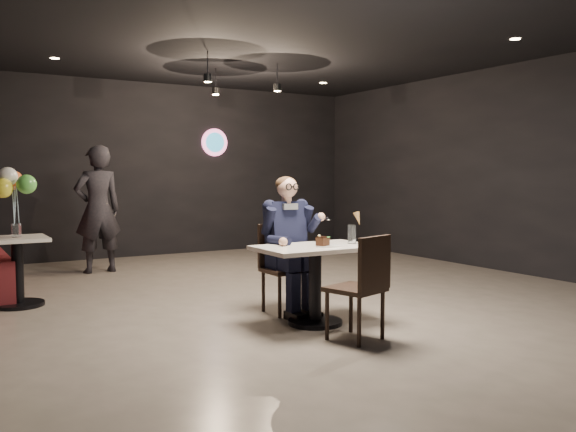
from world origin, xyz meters
TOP-DOWN VIEW (x-y plane):
  - floor at (0.00, 0.00)m, footprint 9.00×9.00m
  - wall_sign at (0.80, 4.47)m, footprint 0.50×0.06m
  - pendant_lights at (0.00, 2.00)m, footprint 1.40×1.20m
  - main_table at (-0.62, -1.07)m, footprint 1.10×0.70m
  - chair_far at (-0.62, -0.52)m, footprint 0.42×0.46m
  - chair_near at (-0.62, -1.69)m, footprint 0.53×0.56m
  - seated_man at (-0.62, -0.52)m, footprint 0.60×0.80m
  - dessert_plate at (-0.54, -1.16)m, footprint 0.24×0.24m
  - cake_slice at (-0.61, -1.17)m, footprint 0.13×0.12m
  - mint_leaf at (-0.57, -1.20)m, footprint 0.06×0.04m
  - sundae_glass at (-0.21, -1.09)m, footprint 0.08×0.08m
  - wafer_cone at (-0.17, -1.14)m, footprint 0.08×0.08m
  - side_table at (-2.95, 1.23)m, footprint 0.61×0.61m
  - balloon_vase at (-2.95, 1.23)m, footprint 0.10×0.10m
  - balloon_bunch at (-2.95, 1.23)m, footprint 0.38×0.38m
  - passerby at (-1.65, 3.08)m, footprint 0.70×0.48m

SIDE VIEW (x-z plane):
  - floor at x=0.00m, z-range 0.00..0.00m
  - main_table at x=-0.62m, z-range 0.00..0.75m
  - side_table at x=-2.95m, z-range 0.00..0.77m
  - chair_far at x=-0.62m, z-range 0.00..0.92m
  - chair_near at x=-0.62m, z-range 0.00..0.92m
  - seated_man at x=-0.62m, z-range 0.00..1.44m
  - dessert_plate at x=-0.54m, z-range 0.75..0.76m
  - cake_slice at x=-0.61m, z-range 0.76..0.84m
  - balloon_vase at x=-2.95m, z-range 0.75..0.90m
  - sundae_glass at x=-0.21m, z-range 0.75..0.93m
  - mint_leaf at x=-0.57m, z-range 0.84..0.85m
  - passerby at x=-1.65m, z-range 0.00..1.84m
  - wafer_cone at x=-0.17m, z-range 0.93..1.06m
  - balloon_bunch at x=-2.95m, z-range 0.90..1.52m
  - wall_sign at x=0.80m, z-range 1.75..2.25m
  - pendant_lights at x=0.00m, z-range 2.70..3.06m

